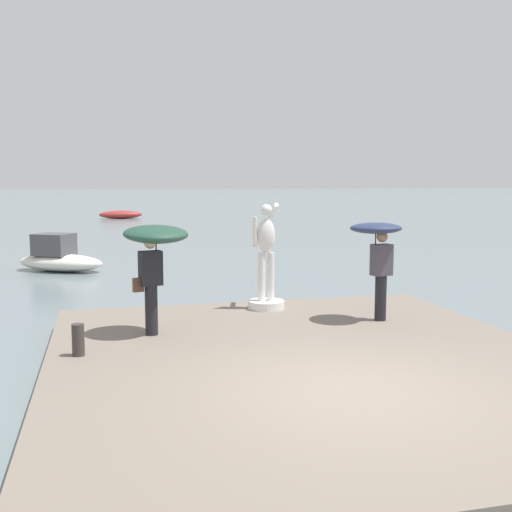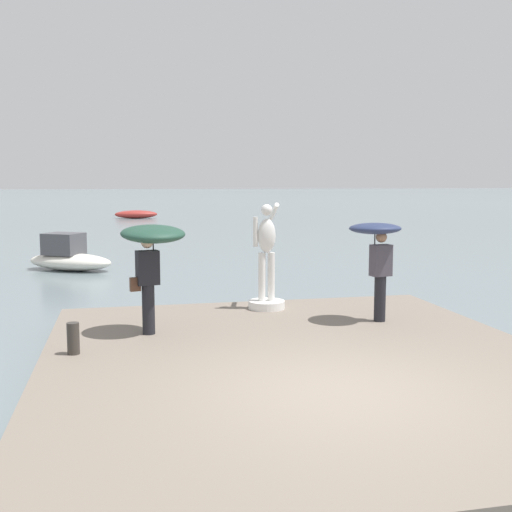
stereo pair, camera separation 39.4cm
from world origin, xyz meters
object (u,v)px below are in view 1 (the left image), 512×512
(statue_white_figure, at_px, (266,270))
(boat_mid, at_px, (121,215))
(onlooker_right, at_px, (378,244))
(mooring_bollard, at_px, (78,340))
(boat_near, at_px, (59,258))
(onlooker_left, at_px, (155,246))

(statue_white_figure, distance_m, boat_mid, 39.72)
(onlooker_right, bearing_deg, statue_white_figure, 137.88)
(onlooker_right, relative_size, mooring_bollard, 3.82)
(statue_white_figure, xyz_separation_m, boat_mid, (-1.86, 39.67, -0.90))
(statue_white_figure, relative_size, boat_mid, 0.63)
(boat_near, bearing_deg, statue_white_figure, -63.51)
(onlooker_right, bearing_deg, boat_near, 120.33)
(onlooker_right, height_order, mooring_bollard, onlooker_right)
(statue_white_figure, height_order, boat_near, statue_white_figure)
(onlooker_left, bearing_deg, statue_white_figure, 34.01)
(onlooker_right, xyz_separation_m, mooring_bollard, (-5.51, -1.14, -1.24))
(onlooker_right, xyz_separation_m, boat_mid, (-3.64, 41.27, -1.56))
(statue_white_figure, xyz_separation_m, onlooker_right, (1.78, -1.61, 0.66))
(mooring_bollard, bearing_deg, onlooker_left, 40.52)
(statue_white_figure, distance_m, mooring_bollard, 4.67)
(onlooker_right, distance_m, boat_mid, 41.46)
(onlooker_left, relative_size, boat_near, 0.57)
(onlooker_right, xyz_separation_m, boat_near, (-6.59, 11.26, -1.43))
(statue_white_figure, bearing_deg, mooring_bollard, -143.62)
(onlooker_left, distance_m, onlooker_right, 4.22)
(onlooker_left, height_order, mooring_bollard, onlooker_left)
(mooring_bollard, bearing_deg, onlooker_right, 11.70)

